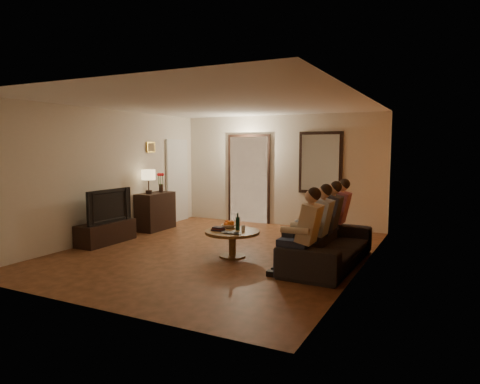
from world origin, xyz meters
The scene contains 33 objects.
floor centered at (0.00, 0.00, 0.00)m, with size 5.00×6.00×0.01m, color #442812.
ceiling centered at (0.00, 0.00, 2.60)m, with size 5.00×6.00×0.01m, color white.
back_wall centered at (0.00, 3.00, 1.30)m, with size 5.00×0.02×2.60m, color beige.
front_wall centered at (0.00, -3.00, 1.30)m, with size 5.00×0.02×2.60m, color beige.
left_wall centered at (-2.50, 0.00, 1.30)m, with size 0.02×6.00×2.60m, color beige.
right_wall centered at (2.50, 0.00, 1.30)m, with size 0.02×6.00×2.60m, color beige.
orange_accent centered at (2.49, 0.00, 1.30)m, with size 0.01×6.00×2.60m, color #CD5B23.
kitchen_doorway centered at (-0.80, 2.98, 1.05)m, with size 1.00×0.06×2.10m, color #FFE0A5.
door_trim centered at (-0.80, 2.97, 1.05)m, with size 1.12×0.04×2.22m, color black.
fridge_glimpse centered at (-0.55, 2.98, 0.90)m, with size 0.45×0.03×1.70m, color silver.
mirror_frame centered at (1.00, 2.96, 1.50)m, with size 1.00×0.05×1.40m, color black.
mirror_glass centered at (1.00, 2.93, 1.50)m, with size 0.86×0.02×1.26m, color white.
white_door centered at (-2.46, 2.30, 1.02)m, with size 0.06×0.85×2.04m, color white.
framed_art centered at (-2.47, 1.30, 1.85)m, with size 0.03×0.28×0.24m, color #B28C33.
art_canvas centered at (-2.46, 1.30, 1.85)m, with size 0.01×0.22×0.18m, color brown.
dresser centered at (-2.25, 1.14, 0.41)m, with size 0.45×0.93×0.83m, color black.
table_lamp centered at (-2.25, 0.92, 1.10)m, with size 0.30×0.30×0.54m, color beige, non-canonical shape.
flower_vase centered at (-2.25, 1.36, 1.05)m, with size 0.14×0.14×0.44m, color red, non-canonical shape.
tv_stand centered at (-2.25, -0.39, 0.20)m, with size 0.45×1.23×0.41m, color black.
tv centered at (-2.25, -0.39, 0.73)m, with size 0.15×1.11×0.64m, color black.
sofa centered at (1.99, 0.05, 0.33)m, with size 0.89×2.28×0.67m, color black.
person_a centered at (1.89, -0.85, 0.60)m, with size 0.60×0.40×1.20m, color tan, non-canonical shape.
person_b centered at (1.89, -0.25, 0.60)m, with size 0.60×0.40×1.20m, color tan, non-canonical shape.
person_c centered at (1.89, 0.35, 0.60)m, with size 0.60×0.40×1.20m, color tan, non-canonical shape.
person_d centered at (1.89, 0.95, 0.60)m, with size 0.60×0.40×1.20m, color tan, non-canonical shape.
dog centered at (1.43, 0.15, 0.28)m, with size 0.56×0.24×0.56m, color #956C45, non-canonical shape.
coffee_table centered at (0.42, -0.23, 0.23)m, with size 0.92×0.92×0.45m, color brown.
bowl centered at (0.24, -0.01, 0.48)m, with size 0.26×0.26×0.06m, color white.
oranges centered at (0.24, -0.01, 0.55)m, with size 0.20×0.20×0.08m, color #DD5912, non-canonical shape.
wine_bottle centered at (0.47, -0.13, 0.60)m, with size 0.07×0.07×0.31m, color black, non-canonical shape.
wine_glass centered at (0.60, -0.18, 0.50)m, with size 0.06×0.06×0.10m, color silver.
book_stack centered at (0.20, -0.33, 0.48)m, with size 0.20×0.15×0.07m, color black, non-canonical shape.
laptop centered at (0.52, -0.51, 0.46)m, with size 0.33×0.21×0.03m, color black.
Camera 1 is at (3.71, -6.49, 1.85)m, focal length 32.00 mm.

